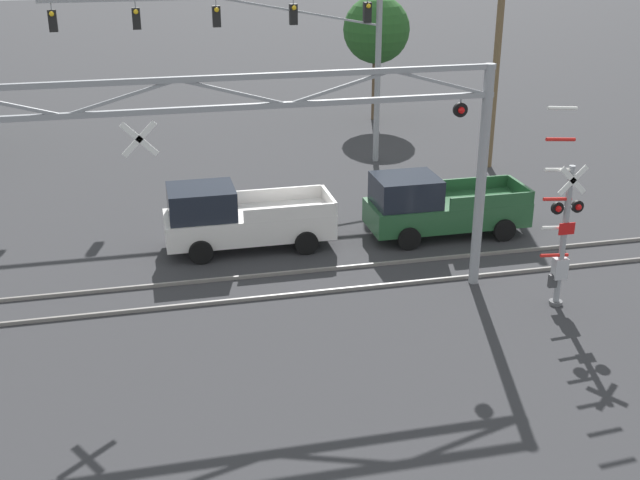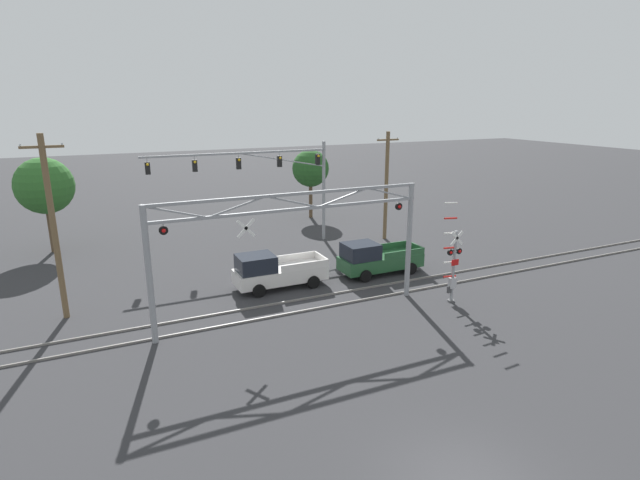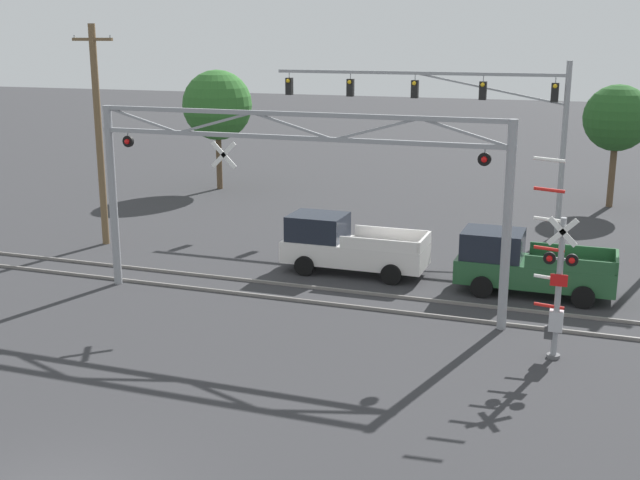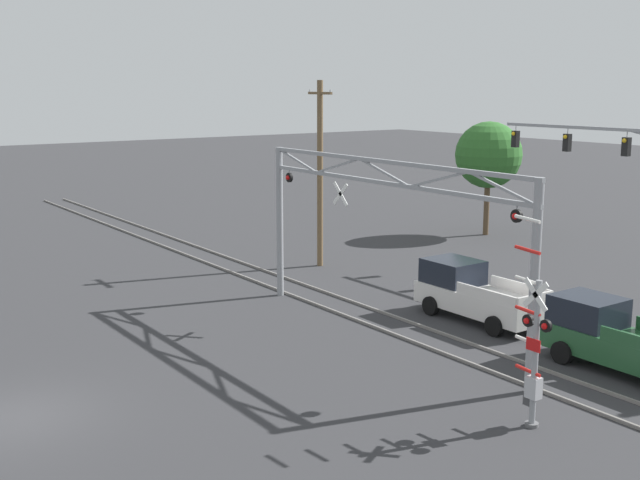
% 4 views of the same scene
% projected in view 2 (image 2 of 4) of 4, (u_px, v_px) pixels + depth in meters
% --- Properties ---
extents(rail_track_near, '(80.00, 0.08, 0.10)m').
position_uv_depth(rail_track_near, '(292.00, 313.00, 24.72)').
color(rail_track_near, gray).
rests_on(rail_track_near, ground_plane).
extents(rail_track_far, '(80.00, 0.08, 0.10)m').
position_uv_depth(rail_track_far, '(282.00, 303.00, 25.97)').
color(rail_track_far, gray).
rests_on(rail_track_far, ground_plane).
extents(crossing_gantry, '(13.40, 0.30, 6.13)m').
position_uv_depth(crossing_gantry, '(293.00, 235.00, 23.36)').
color(crossing_gantry, gray).
rests_on(crossing_gantry, ground_plane).
extents(crossing_signal_mast, '(1.30, 0.35, 5.39)m').
position_uv_depth(crossing_signal_mast, '(453.00, 267.00, 25.69)').
color(crossing_signal_mast, gray).
rests_on(crossing_signal_mast, ground_plane).
extents(traffic_signal_span, '(12.96, 0.39, 7.37)m').
position_uv_depth(traffic_signal_span, '(277.00, 173.00, 35.22)').
color(traffic_signal_span, gray).
rests_on(traffic_signal_span, ground_plane).
extents(pickup_truck_lead, '(5.17, 2.14, 2.06)m').
position_uv_depth(pickup_truck_lead, '(275.00, 271.00, 27.93)').
color(pickup_truck_lead, silver).
rests_on(pickup_truck_lead, ground_plane).
extents(pickup_truck_following, '(5.12, 2.14, 2.06)m').
position_uv_depth(pickup_truck_following, '(376.00, 259.00, 30.18)').
color(pickup_truck_following, '#23512D').
rests_on(pickup_truck_following, ground_plane).
extents(utility_pole_left, '(1.80, 0.28, 8.82)m').
position_uv_depth(utility_pole_left, '(54.00, 227.00, 23.13)').
color(utility_pole_left, brown).
rests_on(utility_pole_left, ground_plane).
extents(utility_pole_right, '(1.80, 0.28, 8.06)m').
position_uv_depth(utility_pole_right, '(386.00, 185.00, 37.14)').
color(utility_pole_right, brown).
rests_on(utility_pole_right, ground_plane).
extents(background_tree_beyond_span, '(3.26, 3.26, 6.07)m').
position_uv_depth(background_tree_beyond_span, '(311.00, 169.00, 44.04)').
color(background_tree_beyond_span, brown).
rests_on(background_tree_beyond_span, ground_plane).
extents(background_tree_far_left_verge, '(3.82, 3.82, 6.57)m').
position_uv_depth(background_tree_far_left_verge, '(44.00, 186.00, 33.69)').
color(background_tree_far_left_verge, brown).
rests_on(background_tree_far_left_verge, ground_plane).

